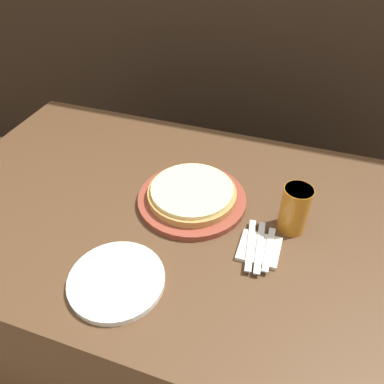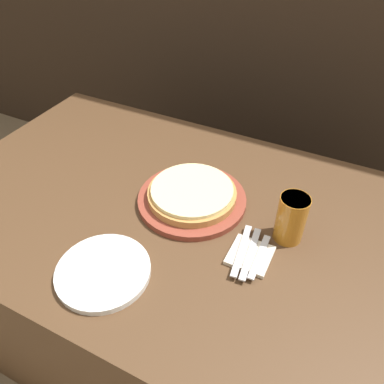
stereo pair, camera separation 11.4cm
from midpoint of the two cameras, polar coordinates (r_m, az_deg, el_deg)
The scene contains 9 objects.
ground_plane at distance 1.74m, azimuth -3.98°, elevation -20.53°, with size 12.00×12.00×0.00m, color #756047.
dining_table at distance 1.42m, azimuth -4.67°, elevation -13.45°, with size 1.54×0.96×0.74m.
pizza_on_board at distance 1.15m, azimuth -2.83°, elevation -0.71°, with size 0.34×0.34×0.06m.
beer_glass at distance 1.06m, azimuth 12.49°, elevation -2.46°, with size 0.08×0.08×0.14m.
dinner_plate at distance 0.99m, azimuth -14.77°, elevation -13.08°, with size 0.24×0.24×0.02m.
napkin_stack at distance 1.03m, azimuth 7.09°, elevation -8.75°, with size 0.11×0.11×0.01m.
fork at distance 1.03m, azimuth 5.77°, elevation -8.12°, with size 0.04×0.19×0.00m.
dinner_knife at distance 1.03m, azimuth 7.13°, elevation -8.44°, with size 0.04×0.19×0.00m.
spoon at distance 1.02m, azimuth 8.50°, elevation -8.76°, with size 0.02×0.16×0.00m.
Camera 1 is at (0.32, -0.77, 1.52)m, focal length 35.00 mm.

